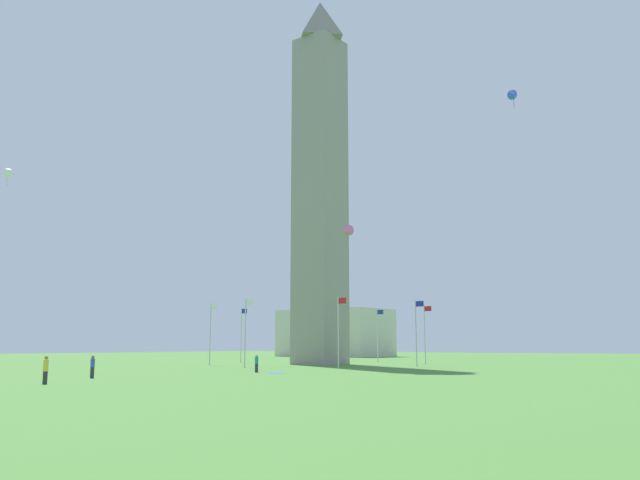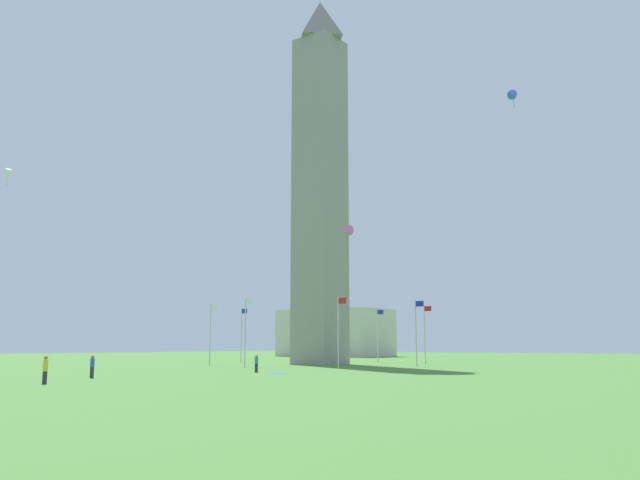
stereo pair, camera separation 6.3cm
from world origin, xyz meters
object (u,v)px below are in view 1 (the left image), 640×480
at_px(flagpole_se, 307,333).
at_px(person_yellow_shirt, 46,370).
at_px(obelisk_monument, 320,175).
at_px(flagpole_e, 378,333).
at_px(flagpole_w, 246,329).
at_px(kite_blue_delta, 513,95).
at_px(person_teal_shirt, 257,363).
at_px(flagpole_sw, 211,331).
at_px(flagpole_n, 417,330).
at_px(distant_building, 335,333).
at_px(flagpole_nw, 339,329).
at_px(kite_pink_delta, 347,231).
at_px(person_blue_shirt, 92,367).
at_px(kite_white_box, 8,173).
at_px(flagpole_ne, 425,332).
at_px(flagpole_s, 242,332).
at_px(picnic_blanket_near_first_person, 277,373).

distance_m(flagpole_se, person_yellow_shirt, 57.29).
bearing_deg(flagpole_se, obelisk_monument, -45.18).
relative_size(flagpole_e, person_yellow_shirt, 4.26).
distance_m(flagpole_w, kite_blue_delta, 38.97).
distance_m(obelisk_monument, person_teal_shirt, 34.21).
distance_m(flagpole_sw, person_teal_shirt, 23.34).
distance_m(flagpole_n, flagpole_w, 19.60).
distance_m(obelisk_monument, distant_building, 60.60).
bearing_deg(distant_building, flagpole_nw, -54.17).
bearing_deg(flagpole_n, person_teal_shirt, -100.93).
bearing_deg(obelisk_monument, kite_pink_delta, -30.93).
relative_size(flagpole_se, person_yellow_shirt, 4.26).
bearing_deg(kite_blue_delta, flagpole_w, -154.06).
height_order(flagpole_nw, person_teal_shirt, flagpole_nw).
bearing_deg(flagpole_w, flagpole_e, 90.00).
height_order(person_blue_shirt, kite_white_box, kite_white_box).
height_order(flagpole_se, kite_pink_delta, kite_pink_delta).
xyz_separation_m(flagpole_e, kite_blue_delta, (26.83, -14.67, 25.07)).
bearing_deg(obelisk_monument, person_teal_shirt, -66.85).
relative_size(flagpole_n, flagpole_ne, 1.00).
bearing_deg(flagpole_se, flagpole_n, -22.50).
bearing_deg(flagpole_sw, person_yellow_shirt, -58.97).
height_order(flagpole_e, person_yellow_shirt, flagpole_e).
relative_size(flagpole_s, distant_building, 0.34).
relative_size(flagpole_sw, kite_blue_delta, 3.42).
bearing_deg(picnic_blanket_near_first_person, obelisk_monument, 118.46).
relative_size(flagpole_se, flagpole_sw, 1.00).
bearing_deg(obelisk_monument, flagpole_s, 180.00).
relative_size(flagpole_ne, kite_white_box, 4.28).
distance_m(flagpole_e, flagpole_se, 10.61).
bearing_deg(person_yellow_shirt, flagpole_se, -23.68).
bearing_deg(person_blue_shirt, flagpole_n, -3.88).
relative_size(flagpole_sw, flagpole_w, 1.00).
bearing_deg(kite_white_box, distant_building, 103.86).
xyz_separation_m(flagpole_n, flagpole_sw, (-23.66, -9.80, 0.00)).
distance_m(person_yellow_shirt, person_blue_shirt, 7.59).
distance_m(flagpole_sw, flagpole_nw, 19.60).
bearing_deg(distant_building, flagpole_w, -62.74).
height_order(flagpole_ne, kite_white_box, kite_white_box).
xyz_separation_m(flagpole_e, person_blue_shirt, (6.33, -51.21, -3.35)).
height_order(flagpole_w, picnic_blanket_near_first_person, flagpole_w).
bearing_deg(flagpole_ne, kite_blue_delta, -31.93).
relative_size(kite_blue_delta, kite_white_box, 1.25).
relative_size(person_blue_shirt, distant_building, 0.08).
relative_size(flagpole_n, flagpole_sw, 1.00).
bearing_deg(person_yellow_shirt, flagpole_nw, -43.25).
height_order(flagpole_e, person_teal_shirt, flagpole_e).
relative_size(flagpole_se, person_blue_shirt, 4.48).
distance_m(obelisk_monument, flagpole_se, 24.80).
xyz_separation_m(flagpole_se, person_yellow_shirt, (20.36, -53.45, -3.30)).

